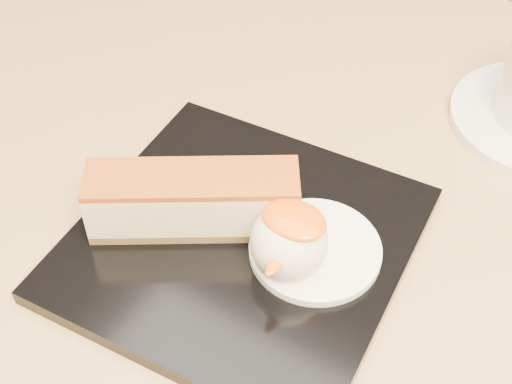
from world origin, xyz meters
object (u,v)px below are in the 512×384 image
Objects in this scene: table at (202,320)px; ice_cream_scoop at (289,242)px; cheesecake at (193,200)px; dessert_plate at (241,243)px.

ice_cream_scoop is (0.10, -0.02, 0.19)m from table.
cheesecake is 0.08m from ice_cream_scoop.
cheesecake is (0.02, -0.02, 0.19)m from table.
dessert_plate reaches higher than table.
table is 0.22m from ice_cream_scoop.
table is at bearing 162.72° from dessert_plate.
cheesecake is at bearing 180.00° from ice_cream_scoop.
cheesecake is (-0.04, -0.01, 0.03)m from dessert_plate.
ice_cream_scoop is (0.04, -0.01, 0.03)m from dessert_plate.
ice_cream_scoop is at bearing -13.11° from table.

